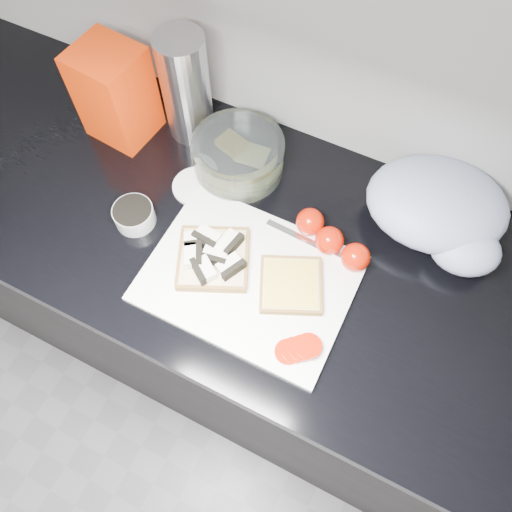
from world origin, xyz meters
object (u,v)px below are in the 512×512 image
at_px(steel_canister, 186,88).
at_px(bread_bag, 115,94).
at_px(cutting_board, 249,278).
at_px(glass_bowl, 238,156).

bearing_deg(steel_canister, bread_bag, -154.22).
distance_m(bread_bag, steel_canister, 0.16).
xyz_separation_m(bread_bag, steel_canister, (0.14, 0.07, 0.02)).
xyz_separation_m(cutting_board, glass_bowl, (-0.15, 0.24, 0.04)).
relative_size(cutting_board, bread_bag, 1.86).
height_order(bread_bag, steel_canister, steel_canister).
height_order(cutting_board, glass_bowl, glass_bowl).
height_order(glass_bowl, bread_bag, bread_bag).
height_order(cutting_board, steel_canister, steel_canister).
bearing_deg(bread_bag, cutting_board, -21.21).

